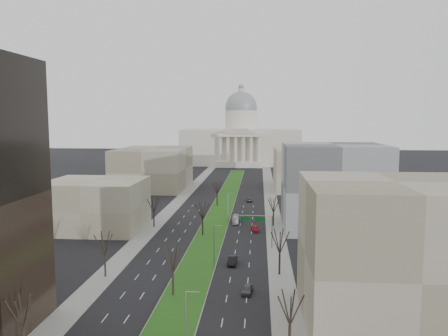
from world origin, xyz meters
The scene contains 28 objects.
ground centered at (0.00, 120.00, 0.00)m, with size 600.00×600.00×0.00m, color black.
median centered at (0.00, 118.99, 0.10)m, with size 8.00×222.03×0.20m.
sidewalk_left centered at (-17.50, 95.00, 0.07)m, with size 5.00×330.00×0.15m, color gray.
sidewalk_right centered at (17.50, 95.00, 0.07)m, with size 5.00×330.00×0.15m, color gray.
capitol centered at (0.00, 269.59, 16.31)m, with size 80.00×46.00×55.00m.
building_beige_left centered at (-33.00, 85.00, 7.00)m, with size 26.00×22.00×14.00m, color tan.
building_tan_right centered at (33.00, 32.00, 11.00)m, with size 26.00×24.00×22.00m, color gray.
building_grey_right centered at (34.00, 92.00, 12.00)m, with size 28.00×26.00×24.00m, color slate.
building_far_left centered at (-35.00, 160.00, 9.00)m, with size 30.00×40.00×18.00m, color gray.
building_far_right centered at (35.00, 165.00, 9.00)m, with size 30.00×40.00×18.00m, color tan.
tree_left_near centered at (-17.20, 18.00, 6.61)m, with size 5.10×5.10×9.18m.
tree_left_mid centered at (-17.20, 48.00, 7.00)m, with size 5.40×5.40×9.72m.
tree_left_far centered at (-17.20, 88.00, 6.84)m, with size 5.28×5.28×9.50m.
tree_right_near centered at (17.20, 22.00, 6.69)m, with size 5.16×5.16×9.29m.
tree_right_mid centered at (17.20, 52.00, 7.16)m, with size 5.52×5.52×9.94m.
tree_right_far centered at (17.20, 92.00, 6.53)m, with size 5.04×5.04×9.07m.
tree_median_a centered at (-2.00, 40.00, 7.00)m, with size 5.40×5.40×9.72m.
tree_median_b centered at (-2.00, 80.00, 7.00)m, with size 5.40×5.40×9.72m.
tree_median_c centered at (-2.00, 120.00, 7.00)m, with size 5.40×5.40×9.72m.
streetlamp_median_a centered at (3.76, 20.00, 4.81)m, with size 1.90×0.20×9.16m.
streetlamp_median_b centered at (3.76, 55.00, 4.81)m, with size 1.90×0.20×9.16m.
streetlamp_median_c centered at (3.76, 95.00, 4.81)m, with size 1.90×0.20×9.16m.
mast_arm_signs centered at (13.49, 70.03, 6.11)m, with size 9.12×0.24×8.09m.
car_grey_near centered at (11.02, 42.24, 0.75)m, with size 1.76×4.38×1.49m, color #484B50.
car_black centered at (7.39, 57.67, 0.82)m, with size 1.74×4.98×1.64m, color black.
car_red centered at (11.95, 85.98, 0.71)m, with size 2.00×4.92×1.43m, color maroon.
car_grey_far centered at (9.20, 129.82, 0.63)m, with size 2.08×4.51×1.25m, color #46484D.
box_van centered at (5.97, 95.83, 1.07)m, with size 1.80×7.68×2.14m, color silver.
Camera 1 is at (13.01, -33.20, 31.11)m, focal length 35.00 mm.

